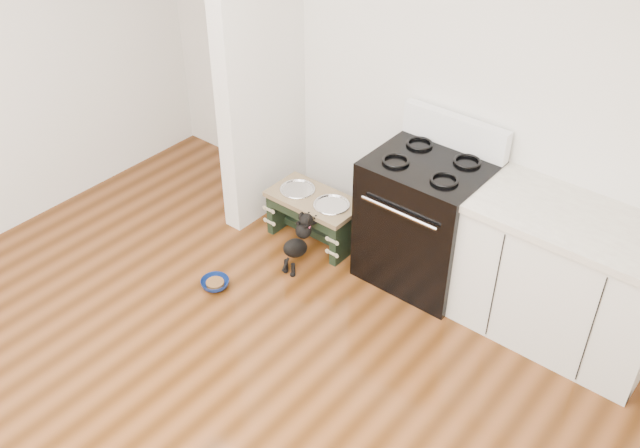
{
  "coord_description": "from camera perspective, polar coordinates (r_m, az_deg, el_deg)",
  "views": [
    {
      "loc": [
        2.16,
        -1.33,
        3.3
      ],
      "look_at": [
        -0.23,
        1.62,
        0.51
      ],
      "focal_mm": 40.0,
      "sensor_mm": 36.0,
      "label": 1
    }
  ],
  "objects": [
    {
      "name": "room_shell",
      "position": [
        3.04,
        -16.04,
        1.16
      ],
      "size": [
        5.0,
        5.0,
        5.0
      ],
      "color": "silver",
      "rests_on": "ground"
    },
    {
      "name": "partition_wall",
      "position": [
        5.17,
        -4.88,
        13.98
      ],
      "size": [
        0.15,
        0.8,
        2.7
      ],
      "primitive_type": "cube",
      "color": "silver",
      "rests_on": "ground"
    },
    {
      "name": "oven_range",
      "position": [
        4.88,
        8.44,
        0.46
      ],
      "size": [
        0.76,
        0.69,
        1.14
      ],
      "color": "black",
      "rests_on": "ground"
    },
    {
      "name": "cabinet_run",
      "position": [
        4.61,
        18.88,
        -4.21
      ],
      "size": [
        1.24,
        0.64,
        0.91
      ],
      "color": "silver",
      "rests_on": "ground"
    },
    {
      "name": "dog_feeder",
      "position": [
        5.26,
        -0.5,
        1.13
      ],
      "size": [
        0.69,
        0.37,
        0.39
      ],
      "color": "black",
      "rests_on": "ground"
    },
    {
      "name": "puppy",
      "position": [
        5.03,
        -1.73,
        -1.37
      ],
      "size": [
        0.12,
        0.36,
        0.42
      ],
      "color": "black",
      "rests_on": "ground"
    },
    {
      "name": "floor_bowl",
      "position": [
        5.03,
        -8.39,
        -4.74
      ],
      "size": [
        0.21,
        0.21,
        0.06
      ],
      "rotation": [
        0.0,
        0.0,
        0.08
      ],
      "color": "navy",
      "rests_on": "ground"
    }
  ]
}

